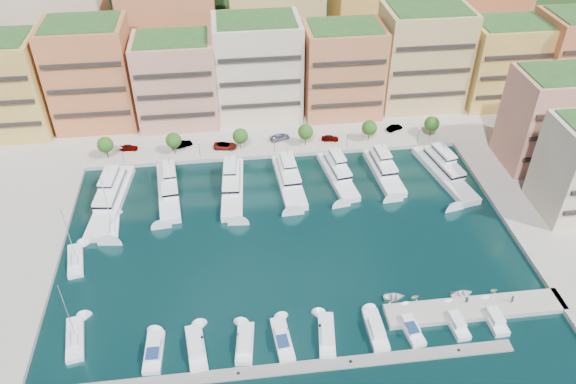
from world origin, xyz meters
name	(u,v)px	position (x,y,z in m)	size (l,w,h in m)	color
ground	(290,241)	(0.00, 0.00, 0.00)	(400.00, 400.00, 0.00)	black
north_quay	(263,97)	(0.00, 62.00, 0.00)	(220.00, 64.00, 2.00)	#9E998E
hillside	(252,34)	(0.00, 110.00, 0.00)	(240.00, 40.00, 58.00)	#1A3B18
south_pontoon	(295,369)	(-3.00, -30.00, 0.00)	(72.00, 2.20, 0.35)	gray
finger_pier	(475,310)	(30.00, -22.00, 0.00)	(32.00, 5.00, 2.00)	#9E998E
apartment_1	(91,74)	(-44.00, 51.99, 14.31)	(20.00, 16.50, 26.80)	#C66F42
apartment_2	(176,81)	(-23.00, 49.99, 12.31)	(20.00, 15.50, 22.80)	tan
apartment_3	(258,67)	(-2.00, 51.99, 13.81)	(22.00, 16.50, 25.80)	beige
apartment_4	(342,70)	(20.00, 49.99, 12.81)	(20.00, 15.50, 23.80)	#D0704E
apartment_5	(422,57)	(42.00, 51.99, 14.31)	(22.00, 16.50, 26.80)	tan
apartment_6	(502,63)	(64.00, 49.99, 12.31)	(20.00, 15.50, 22.80)	#DDBB50
apartment_east_a	(550,119)	(62.00, 19.99, 12.31)	(18.00, 14.50, 22.80)	tan
backblock_0	(62,36)	(-55.00, 74.00, 16.00)	(26.00, 18.00, 30.00)	beige
backblock_1	(171,31)	(-25.00, 74.00, 16.00)	(26.00, 18.00, 30.00)	#D0704E
backblock_2	(276,27)	(5.00, 74.00, 16.00)	(26.00, 18.00, 30.00)	tan
backblock_3	(377,22)	(35.00, 74.00, 16.00)	(26.00, 18.00, 30.00)	#DDBB50
backblock_4	(475,18)	(65.00, 74.00, 16.00)	(26.00, 18.00, 30.00)	#C66F42
tree_0	(105,145)	(-40.00, 33.50, 4.74)	(3.80, 3.80, 5.65)	#473323
tree_1	(174,140)	(-24.00, 33.50, 4.74)	(3.80, 3.80, 5.65)	#473323
tree_2	(240,136)	(-8.00, 33.50, 4.74)	(3.80, 3.80, 5.65)	#473323
tree_3	(306,132)	(8.00, 33.50, 4.74)	(3.80, 3.80, 5.65)	#473323
tree_4	(369,128)	(24.00, 33.50, 4.74)	(3.80, 3.80, 5.65)	#473323
tree_5	(432,124)	(40.00, 33.50, 4.74)	(3.80, 3.80, 5.65)	#473323
lamppost_0	(122,152)	(-36.00, 31.20, 3.83)	(0.30, 0.30, 4.20)	black
lamppost_1	(199,147)	(-18.00, 31.20, 3.83)	(0.30, 0.30, 4.20)	black
lamppost_2	(274,142)	(0.00, 31.20, 3.83)	(0.30, 0.30, 4.20)	black
lamppost_3	(347,137)	(18.00, 31.20, 3.83)	(0.30, 0.30, 4.20)	black
lamppost_4	(419,133)	(36.00, 31.20, 3.83)	(0.30, 0.30, 4.20)	black
yacht_0	(111,197)	(-37.23, 17.51, 1.21)	(7.93, 25.50, 7.30)	white
yacht_1	(168,188)	(-25.04, 19.20, 1.09)	(6.39, 21.59, 7.30)	white
yacht_2	(232,184)	(-10.73, 18.94, 1.21)	(5.92, 22.21, 7.30)	white
yacht_3	(289,178)	(2.11, 19.78, 1.21)	(6.02, 20.37, 7.30)	white
yacht_4	(337,173)	(13.50, 20.29, 1.09)	(6.92, 19.32, 7.30)	white
yacht_5	(383,169)	(24.53, 20.59, 1.21)	(5.97, 18.65, 7.30)	white
yacht_6	(443,170)	(38.32, 18.40, 1.21)	(8.99, 23.60, 7.30)	white
cruiser_1	(154,353)	(-25.39, -24.61, 0.57)	(3.21, 8.12, 2.66)	white
cruiser_2	(196,348)	(-18.57, -24.60, 0.55)	(3.91, 9.39, 2.55)	white
cruiser_3	(245,343)	(-10.60, -24.59, 0.55)	(3.68, 8.36, 2.55)	white
cruiser_4	(283,340)	(-4.37, -24.62, 0.57)	(3.38, 9.07, 2.66)	white
cruiser_5	(327,335)	(3.06, -24.60, 0.55)	(3.80, 9.42, 2.55)	white
cruiser_6	(376,330)	(11.49, -24.59, 0.55)	(2.81, 8.65, 2.55)	white
cruiser_7	(410,327)	(17.37, -24.61, 0.57)	(3.46, 8.52, 2.66)	white
cruiser_8	(455,322)	(25.43, -24.58, 0.55)	(2.98, 7.63, 2.55)	white
cruiser_9	(494,319)	(32.26, -24.58, 0.55)	(2.86, 7.42, 2.55)	white
sailboat_0	(75,340)	(-38.63, -20.20, 0.31)	(4.27, 9.62, 13.20)	white
sailboat_2	(112,228)	(-36.06, 7.92, 0.31)	(3.34, 9.22, 13.20)	white
sailboat_1	(76,261)	(-41.86, -1.14, 0.31)	(4.37, 9.50, 13.20)	white
tender_2	(462,295)	(28.92, -18.61, 0.43)	(2.97, 4.16, 0.86)	white
tender_0	(394,297)	(16.56, -17.61, 0.40)	(2.78, 3.90, 0.81)	silver
tender_3	(494,290)	(35.03, -18.22, 0.37)	(1.22, 1.42, 0.75)	beige
tender_1	(415,297)	(20.28, -18.09, 0.42)	(1.39, 1.61, 0.85)	beige
car_0	(129,147)	(-35.31, 36.42, 1.72)	(1.71, 4.24, 1.44)	gray
car_1	(183,144)	(-22.06, 36.48, 1.71)	(1.50, 4.29, 1.41)	gray
car_2	(225,146)	(-11.87, 34.28, 1.78)	(2.59, 5.63, 1.56)	gray
car_3	(280,137)	(1.94, 36.72, 1.75)	(2.12, 5.20, 1.51)	gray
car_4	(330,138)	(14.47, 34.73, 1.73)	(1.73, 4.29, 1.46)	gray
car_5	(395,128)	(31.92, 37.66, 1.72)	(1.52, 4.37, 1.44)	gray
person_0	(467,300)	(28.61, -20.97, 1.78)	(0.57, 0.37, 1.55)	#243248
person_1	(512,299)	(36.57, -21.75, 1.77)	(0.75, 0.58, 1.54)	#4D3A2E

